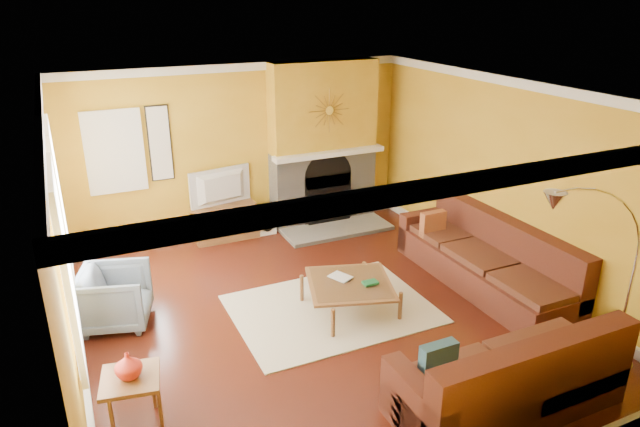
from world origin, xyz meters
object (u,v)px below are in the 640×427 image
side_table (134,402)px  arc_lamp (591,288)px  sectional_sofa (445,288)px  media_console (225,222)px  armchair (115,297)px  coffee_table (350,296)px

side_table → arc_lamp: 4.39m
sectional_sofa → media_console: size_ratio=3.88×
sectional_sofa → media_console: (-1.66, 3.53, -0.17)m
side_table → armchair: bearing=88.0°
coffee_table → armchair: armchair is taller
coffee_table → arc_lamp: 2.75m
side_table → arc_lamp: size_ratio=0.26×
sectional_sofa → media_console: 3.90m
side_table → coffee_table: bearing=20.2°
coffee_table → armchair: size_ratio=1.29×
side_table → arc_lamp: bearing=-15.7°
armchair → arc_lamp: (4.10, -3.07, 0.71)m
media_console → side_table: (-1.95, -3.83, 0.00)m
coffee_table → side_table: bearing=-159.8°
coffee_table → arc_lamp: size_ratio=0.47×
coffee_table → side_table: 2.89m
sectional_sofa → armchair: sectional_sofa is taller
sectional_sofa → coffee_table: sectional_sofa is taller
armchair → arc_lamp: bearing=-110.0°
sectional_sofa → media_console: sectional_sofa is taller
media_console → sectional_sofa: bearing=-64.8°
coffee_table → arc_lamp: bearing=-56.2°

